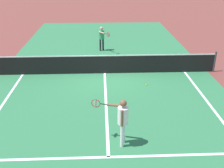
% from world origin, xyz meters
% --- Properties ---
extents(ground_plane, '(60.00, 60.00, 0.00)m').
position_xyz_m(ground_plane, '(0.00, 0.00, 0.00)').
color(ground_plane, brown).
extents(court_surface_inbounds, '(10.62, 24.40, 0.00)m').
position_xyz_m(court_surface_inbounds, '(0.00, 0.00, 0.00)').
color(court_surface_inbounds, '#2D7247').
rests_on(court_surface_inbounds, ground_plane).
extents(line_service_near, '(8.22, 0.10, 0.01)m').
position_xyz_m(line_service_near, '(0.00, -6.40, 0.00)').
color(line_service_near, white).
rests_on(line_service_near, ground_plane).
extents(line_center_service, '(0.10, 6.40, 0.01)m').
position_xyz_m(line_center_service, '(0.00, -3.20, 0.00)').
color(line_center_service, white).
rests_on(line_center_service, ground_plane).
extents(net, '(11.27, 0.09, 1.07)m').
position_xyz_m(net, '(0.00, 0.00, 0.49)').
color(net, '#33383D').
rests_on(net, ground_plane).
extents(player_near, '(1.10, 0.71, 1.56)m').
position_xyz_m(player_near, '(0.43, -5.80, 0.96)').
color(player_near, white).
rests_on(player_near, ground_plane).
extents(player_far, '(0.66, 1.06, 1.51)m').
position_xyz_m(player_far, '(-0.10, 3.81, 0.93)').
color(player_far, black).
rests_on(player_far, ground_plane).
extents(tennis_ball_near_net, '(0.07, 0.07, 0.07)m').
position_xyz_m(tennis_ball_near_net, '(1.89, -1.52, 0.03)').
color(tennis_ball_near_net, '#CCE033').
rests_on(tennis_ball_near_net, ground_plane).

